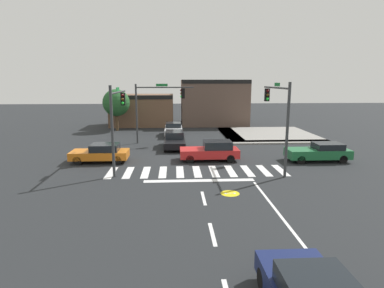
{
  "coord_description": "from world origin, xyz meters",
  "views": [
    {
      "loc": [
        -1.46,
        -25.37,
        6.06
      ],
      "look_at": [
        -0.13,
        -0.71,
        1.15
      ],
      "focal_mm": 30.06,
      "sensor_mm": 36.0,
      "label": 1
    }
  ],
  "objects_px": {
    "traffic_signal_southwest": "(117,111)",
    "car_orange": "(101,153)",
    "car_red": "(211,151)",
    "car_green": "(320,152)",
    "car_black": "(175,140)",
    "roadside_tree": "(116,103)",
    "traffic_signal_southeast": "(278,109)",
    "car_silver": "(173,129)",
    "traffic_signal_northwest": "(157,102)"
  },
  "relations": [
    {
      "from": "traffic_signal_southwest",
      "to": "car_orange",
      "type": "bearing_deg",
      "value": 43.24
    },
    {
      "from": "car_red",
      "to": "car_green",
      "type": "relative_size",
      "value": 0.96
    },
    {
      "from": "car_black",
      "to": "roadside_tree",
      "type": "xyz_separation_m",
      "value": [
        -7.0,
        10.52,
        2.65
      ]
    },
    {
      "from": "traffic_signal_southeast",
      "to": "car_silver",
      "type": "height_order",
      "value": "traffic_signal_southeast"
    },
    {
      "from": "traffic_signal_southeast",
      "to": "traffic_signal_northwest",
      "type": "bearing_deg",
      "value": 41.54
    },
    {
      "from": "traffic_signal_southwest",
      "to": "car_green",
      "type": "xyz_separation_m",
      "value": [
        14.87,
        1.15,
        -3.27
      ]
    },
    {
      "from": "traffic_signal_southeast",
      "to": "car_green",
      "type": "height_order",
      "value": "traffic_signal_southeast"
    },
    {
      "from": "traffic_signal_southeast",
      "to": "car_silver",
      "type": "xyz_separation_m",
      "value": [
        -7.11,
        13.94,
        -3.45
      ]
    },
    {
      "from": "traffic_signal_southeast",
      "to": "car_black",
      "type": "relative_size",
      "value": 1.31
    },
    {
      "from": "traffic_signal_southwest",
      "to": "car_silver",
      "type": "relative_size",
      "value": 1.3
    },
    {
      "from": "traffic_signal_southeast",
      "to": "roadside_tree",
      "type": "distance_m",
      "value": 22.81
    },
    {
      "from": "car_silver",
      "to": "car_orange",
      "type": "distance_m",
      "value": 12.66
    },
    {
      "from": "car_orange",
      "to": "roadside_tree",
      "type": "xyz_separation_m",
      "value": [
        -1.48,
        15.51,
        2.67
      ]
    },
    {
      "from": "traffic_signal_southeast",
      "to": "car_orange",
      "type": "bearing_deg",
      "value": 78.72
    },
    {
      "from": "car_green",
      "to": "traffic_signal_southwest",
      "type": "bearing_deg",
      "value": 4.43
    },
    {
      "from": "car_green",
      "to": "roadside_tree",
      "type": "xyz_separation_m",
      "value": [
        -18.01,
        16.13,
        2.67
      ]
    },
    {
      "from": "car_black",
      "to": "car_red",
      "type": "relative_size",
      "value": 1.02
    },
    {
      "from": "car_black",
      "to": "car_red",
      "type": "distance_m",
      "value": 5.66
    },
    {
      "from": "car_black",
      "to": "car_orange",
      "type": "relative_size",
      "value": 1.08
    },
    {
      "from": "traffic_signal_northwest",
      "to": "roadside_tree",
      "type": "height_order",
      "value": "traffic_signal_northwest"
    },
    {
      "from": "traffic_signal_southeast",
      "to": "car_orange",
      "type": "relative_size",
      "value": 1.41
    },
    {
      "from": "car_orange",
      "to": "car_red",
      "type": "bearing_deg",
      "value": -179.43
    },
    {
      "from": "car_green",
      "to": "traffic_signal_northwest",
      "type": "bearing_deg",
      "value": -31.81
    },
    {
      "from": "traffic_signal_southeast",
      "to": "car_green",
      "type": "relative_size",
      "value": 1.28
    },
    {
      "from": "traffic_signal_southeast",
      "to": "traffic_signal_southwest",
      "type": "xyz_separation_m",
      "value": [
        -10.85,
        0.73,
        -0.18
      ]
    },
    {
      "from": "traffic_signal_southeast",
      "to": "traffic_signal_southwest",
      "type": "height_order",
      "value": "traffic_signal_southeast"
    },
    {
      "from": "car_orange",
      "to": "roadside_tree",
      "type": "relative_size",
      "value": 0.84
    },
    {
      "from": "car_green",
      "to": "car_orange",
      "type": "bearing_deg",
      "value": -2.14
    },
    {
      "from": "car_red",
      "to": "car_orange",
      "type": "distance_m",
      "value": 8.34
    },
    {
      "from": "car_red",
      "to": "car_orange",
      "type": "xyz_separation_m",
      "value": [
        -8.34,
        -0.08,
        -0.04
      ]
    },
    {
      "from": "traffic_signal_southwest",
      "to": "car_red",
      "type": "relative_size",
      "value": 1.31
    },
    {
      "from": "traffic_signal_northwest",
      "to": "car_black",
      "type": "xyz_separation_m",
      "value": [
        1.61,
        -2.22,
        -3.31
      ]
    },
    {
      "from": "traffic_signal_northwest",
      "to": "car_silver",
      "type": "xyz_separation_m",
      "value": [
        1.49,
        4.24,
        -3.33
      ]
    },
    {
      "from": "traffic_signal_southwest",
      "to": "car_orange",
      "type": "distance_m",
      "value": 4.08
    },
    {
      "from": "car_black",
      "to": "car_orange",
      "type": "distance_m",
      "value": 7.44
    },
    {
      "from": "traffic_signal_southeast",
      "to": "roadside_tree",
      "type": "height_order",
      "value": "traffic_signal_southeast"
    },
    {
      "from": "car_silver",
      "to": "roadside_tree",
      "type": "distance_m",
      "value": 8.42
    },
    {
      "from": "car_silver",
      "to": "car_orange",
      "type": "relative_size",
      "value": 1.07
    },
    {
      "from": "traffic_signal_southwest",
      "to": "car_green",
      "type": "relative_size",
      "value": 1.25
    },
    {
      "from": "traffic_signal_southeast",
      "to": "car_orange",
      "type": "height_order",
      "value": "traffic_signal_southeast"
    },
    {
      "from": "car_red",
      "to": "car_green",
      "type": "bearing_deg",
      "value": 175.1
    },
    {
      "from": "car_silver",
      "to": "car_green",
      "type": "xyz_separation_m",
      "value": [
        11.13,
        -12.06,
        -0.0
      ]
    },
    {
      "from": "car_red",
      "to": "car_green",
      "type": "xyz_separation_m",
      "value": [
        8.19,
        -0.7,
        -0.04
      ]
    },
    {
      "from": "car_black",
      "to": "car_green",
      "type": "height_order",
      "value": "car_black"
    },
    {
      "from": "traffic_signal_southwest",
      "to": "roadside_tree",
      "type": "height_order",
      "value": "traffic_signal_southwest"
    },
    {
      "from": "car_green",
      "to": "car_black",
      "type": "bearing_deg",
      "value": -27.0
    },
    {
      "from": "traffic_signal_southwest",
      "to": "traffic_signal_northwest",
      "type": "relative_size",
      "value": 1.02
    },
    {
      "from": "traffic_signal_northwest",
      "to": "car_black",
      "type": "distance_m",
      "value": 4.3
    },
    {
      "from": "traffic_signal_northwest",
      "to": "car_orange",
      "type": "xyz_separation_m",
      "value": [
        -3.91,
        -7.21,
        -3.34
      ]
    },
    {
      "from": "traffic_signal_southwest",
      "to": "roadside_tree",
      "type": "relative_size",
      "value": 1.16
    }
  ]
}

